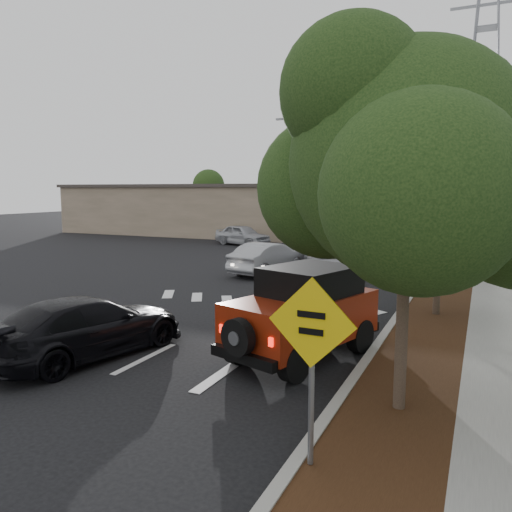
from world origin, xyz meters
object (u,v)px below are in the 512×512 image
Objects in this scene: red_jeep at (307,311)px; speed_hump_sign at (312,347)px; black_suv_oncoming at (88,326)px; silver_suv_ahead at (331,262)px.

speed_hump_sign is at bearing -52.62° from red_jeep.
red_jeep is 0.89× the size of black_suv_oncoming.
speed_hump_sign reaches higher than silver_suv_ahead.
black_suv_oncoming is 6.66m from speed_hump_sign.
silver_suv_ahead is 1.02× the size of black_suv_oncoming.
black_suv_oncoming is (-4.53, -2.05, -0.36)m from red_jeep.
black_suv_oncoming reaches higher than silver_suv_ahead.
silver_suv_ahead is 15.33m from speed_hump_sign.
red_jeep is 4.98m from black_suv_oncoming.
black_suv_oncoming is 1.86× the size of speed_hump_sign.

